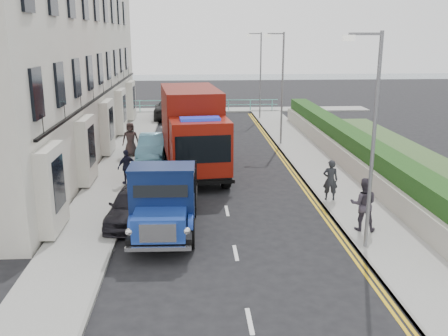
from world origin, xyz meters
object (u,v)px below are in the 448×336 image
(parked_car_front, at_px, (133,205))
(lamp_near, at_px, (370,131))
(pedestrian_east_near, at_px, (330,180))
(red_lorry, at_px, (193,128))
(lamp_mid, at_px, (281,82))
(lamp_far, at_px, (259,71))
(bedford_lorry, at_px, (163,205))

(parked_car_front, bearing_deg, lamp_near, -14.85)
(pedestrian_east_near, bearing_deg, parked_car_front, 19.77)
(red_lorry, bearing_deg, lamp_mid, 40.56)
(lamp_near, height_order, lamp_far, same)
(lamp_near, xyz_separation_m, lamp_far, (0.00, 26.00, 0.00))
(lamp_mid, height_order, red_lorry, lamp_mid)
(red_lorry, height_order, parked_car_front, red_lorry)
(parked_car_front, bearing_deg, lamp_far, 77.67)
(lamp_near, height_order, lamp_mid, same)
(lamp_far, relative_size, pedestrian_east_near, 4.05)
(lamp_mid, distance_m, pedestrian_east_near, 11.62)
(lamp_mid, height_order, parked_car_front, lamp_mid)
(lamp_mid, relative_size, parked_car_front, 1.75)
(lamp_near, distance_m, lamp_far, 26.00)
(lamp_near, distance_m, parked_car_front, 8.98)
(lamp_far, height_order, bedford_lorry, lamp_far)
(red_lorry, bearing_deg, lamp_near, -67.64)
(lamp_far, bearing_deg, lamp_near, -90.00)
(lamp_near, distance_m, red_lorry, 11.73)
(lamp_mid, distance_m, red_lorry, 8.18)
(lamp_mid, distance_m, lamp_far, 10.00)
(lamp_far, distance_m, red_lorry, 16.82)
(parked_car_front, bearing_deg, lamp_mid, 65.44)
(red_lorry, distance_m, parked_car_front, 7.70)
(lamp_far, xyz_separation_m, bedford_lorry, (-6.56, -24.57, -2.80))
(lamp_mid, xyz_separation_m, lamp_far, (0.00, 10.00, 0.00))
(lamp_far, height_order, pedestrian_east_near, lamp_far)
(lamp_near, distance_m, lamp_mid, 16.00)
(red_lorry, xyz_separation_m, pedestrian_east_near, (5.72, -5.42, -1.24))
(lamp_near, relative_size, pedestrian_east_near, 4.05)
(lamp_far, relative_size, bedford_lorry, 1.25)
(lamp_near, bearing_deg, lamp_mid, 90.00)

